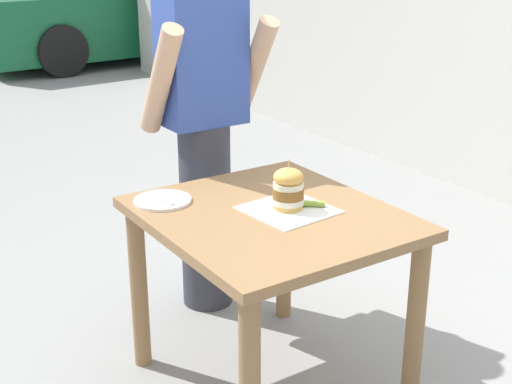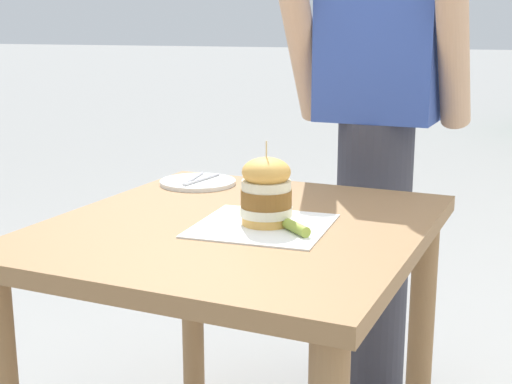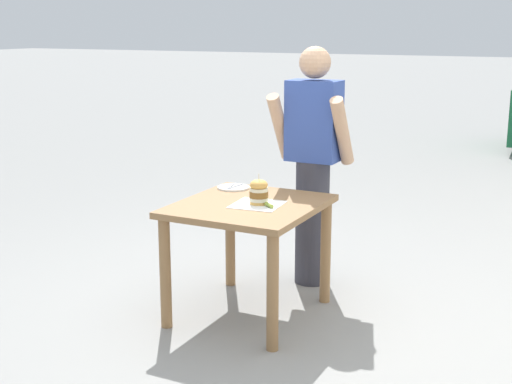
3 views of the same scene
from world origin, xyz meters
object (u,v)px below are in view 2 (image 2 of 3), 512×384
object	(u,v)px
pickle_spear	(296,228)
side_plate_with_forks	(198,182)
sandwich	(266,191)
diner_across_table	(376,126)
patio_table	(239,274)

from	to	relation	value
pickle_spear	side_plate_with_forks	bearing A→B (deg)	140.52
sandwich	diner_across_table	xyz separation A→B (m)	(0.06, 0.73, 0.06)
pickle_spear	diner_across_table	distance (m)	0.79
side_plate_with_forks	diner_across_table	distance (m)	0.60
pickle_spear	patio_table	bearing A→B (deg)	163.74
patio_table	side_plate_with_forks	size ratio (longest dim) A/B	4.31
sandwich	side_plate_with_forks	bearing A→B (deg)	137.57
side_plate_with_forks	patio_table	bearing A→B (deg)	-48.46
pickle_spear	side_plate_with_forks	xyz separation A→B (m)	(-0.45, 0.37, -0.01)
sandwich	diner_across_table	world-z (taller)	diner_across_table
sandwich	diner_across_table	distance (m)	0.74
patio_table	sandwich	xyz separation A→B (m)	(0.07, -0.01, 0.21)
patio_table	diner_across_table	size ratio (longest dim) A/B	0.56
patio_table	sandwich	bearing A→B (deg)	-4.51
sandwich	diner_across_table	size ratio (longest dim) A/B	0.11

